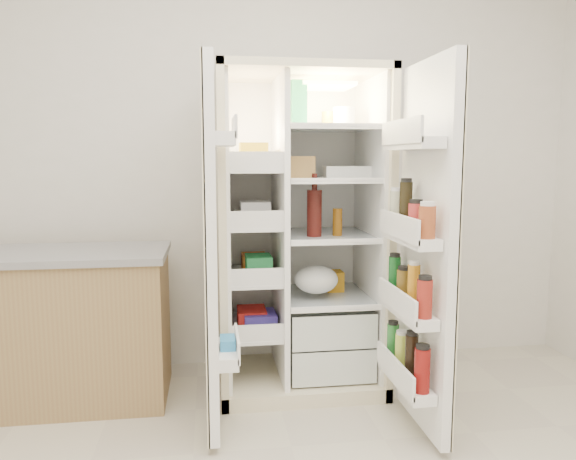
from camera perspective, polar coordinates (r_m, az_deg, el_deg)
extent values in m
cube|color=silver|center=(3.46, -2.41, 8.06)|extent=(4.00, 0.02, 2.70)
cube|color=beige|center=(3.43, 0.25, 0.54)|extent=(0.92, 0.04, 1.80)
cube|color=beige|center=(3.07, -6.99, -0.34)|extent=(0.04, 0.70, 1.80)
cube|color=beige|center=(3.21, 8.93, -0.04)|extent=(0.04, 0.70, 1.80)
cube|color=beige|center=(3.11, 1.19, 16.08)|extent=(0.92, 0.70, 0.04)
cube|color=beige|center=(3.33, 1.11, -15.01)|extent=(0.92, 0.70, 0.08)
cube|color=white|center=(3.40, 0.32, 0.81)|extent=(0.84, 0.02, 1.68)
cube|color=white|center=(3.06, -6.44, 0.04)|extent=(0.02, 0.62, 1.68)
cube|color=white|center=(3.20, 8.42, 0.31)|extent=(0.02, 0.62, 1.68)
cube|color=white|center=(3.09, -0.87, 0.14)|extent=(0.03, 0.62, 1.68)
cube|color=silver|center=(3.29, 3.90, -12.63)|extent=(0.47, 0.52, 0.19)
cube|color=silver|center=(3.22, 3.94, -9.29)|extent=(0.47, 0.52, 0.19)
cube|color=#FFD18C|center=(3.18, 3.88, 14.78)|extent=(0.30, 0.30, 0.02)
cube|color=white|center=(3.20, -3.65, -10.10)|extent=(0.28, 0.58, 0.02)
cube|color=white|center=(3.12, -3.69, -4.84)|extent=(0.28, 0.58, 0.02)
cube|color=white|center=(3.07, -3.74, 0.64)|extent=(0.28, 0.58, 0.02)
cube|color=white|center=(3.05, -3.79, 6.25)|extent=(0.28, 0.58, 0.02)
cube|color=silver|center=(3.21, 3.88, -6.88)|extent=(0.49, 0.58, 0.01)
cube|color=silver|center=(3.14, 3.94, -0.50)|extent=(0.49, 0.58, 0.01)
cube|color=silver|center=(3.11, 3.99, 5.35)|extent=(0.49, 0.58, 0.02)
cube|color=silver|center=(3.11, 4.04, 10.51)|extent=(0.49, 0.58, 0.02)
cube|color=red|center=(3.18, -3.66, -9.07)|extent=(0.16, 0.20, 0.10)
cube|color=#27914A|center=(3.10, -3.70, -3.58)|extent=(0.14, 0.18, 0.12)
cube|color=silver|center=(3.06, -3.75, 1.48)|extent=(0.20, 0.22, 0.07)
cube|color=gold|center=(3.05, -3.80, 7.76)|extent=(0.15, 0.16, 0.14)
cube|color=#4838A8|center=(3.18, -3.66, -9.16)|extent=(0.18, 0.20, 0.09)
cube|color=orange|center=(3.11, -3.70, -3.76)|extent=(0.14, 0.18, 0.10)
cube|color=silver|center=(3.06, -3.75, 1.94)|extent=(0.16, 0.16, 0.12)
sphere|color=orange|center=(3.21, 1.95, -14.25)|extent=(0.07, 0.07, 0.07)
sphere|color=orange|center=(3.27, 3.43, -13.89)|extent=(0.07, 0.07, 0.07)
sphere|color=orange|center=(3.25, 5.35, -14.02)|extent=(0.07, 0.07, 0.07)
sphere|color=orange|center=(3.35, 2.38, -13.32)|extent=(0.07, 0.07, 0.07)
sphere|color=orange|center=(3.35, 4.18, -13.33)|extent=(0.07, 0.07, 0.07)
ellipsoid|color=#437A28|center=(3.24, 3.86, -8.93)|extent=(0.26, 0.24, 0.11)
cylinder|color=#3E100D|center=(3.00, 2.77, 1.77)|extent=(0.08, 0.08, 0.26)
cylinder|color=brown|center=(3.05, 5.19, 0.84)|extent=(0.05, 0.05, 0.15)
cube|color=#28955C|center=(3.04, 1.10, 13.07)|extent=(0.08, 0.08, 0.25)
cylinder|color=white|center=(3.14, 5.85, 11.62)|extent=(0.12, 0.12, 0.11)
cylinder|color=olive|center=(3.17, 4.19, 11.42)|extent=(0.07, 0.07, 0.09)
cube|color=white|center=(3.12, 6.20, 6.07)|extent=(0.26, 0.11, 0.06)
cube|color=#AE8245|center=(3.03, 0.85, 6.59)|extent=(0.20, 0.11, 0.12)
ellipsoid|color=silver|center=(3.09, 2.97, -5.79)|extent=(0.25, 0.22, 0.16)
cube|color=orange|center=(3.29, 4.84, -5.31)|extent=(0.10, 0.12, 0.12)
cube|color=white|center=(2.52, -8.07, -2.05)|extent=(0.05, 0.40, 1.72)
cube|color=beige|center=(2.52, -8.64, -2.06)|extent=(0.01, 0.40, 1.72)
cube|color=white|center=(2.65, -6.31, -12.74)|extent=(0.09, 0.32, 0.06)
cube|color=white|center=(2.49, -6.65, 9.40)|extent=(0.09, 0.32, 0.06)
cube|color=#338CCC|center=(2.64, -6.32, -12.13)|extent=(0.07, 0.12, 0.10)
cube|color=white|center=(2.63, 14.28, -1.81)|extent=(0.05, 0.58, 1.72)
cube|color=beige|center=(2.64, 14.78, -1.80)|extent=(0.01, 0.58, 1.72)
cube|color=white|center=(2.78, 12.17, -15.02)|extent=(0.11, 0.50, 0.05)
cube|color=white|center=(2.66, 12.37, -8.25)|extent=(0.11, 0.50, 0.05)
cube|color=white|center=(2.59, 12.58, -0.78)|extent=(0.11, 0.50, 0.05)
cube|color=white|center=(2.57, 12.86, 8.76)|extent=(0.11, 0.50, 0.05)
cylinder|color=maroon|center=(2.56, 13.85, -14.06)|extent=(0.07, 0.07, 0.20)
cylinder|color=black|center=(2.67, 12.78, -12.89)|extent=(0.06, 0.06, 0.22)
cylinder|color=#BCD045|center=(2.79, 11.79, -12.39)|extent=(0.06, 0.06, 0.18)
cylinder|color=#2A7F32|center=(2.90, 10.90, -11.46)|extent=(0.06, 0.06, 0.19)
cylinder|color=maroon|center=(2.46, 14.09, -6.99)|extent=(0.07, 0.07, 0.17)
cylinder|color=#C57D17|center=(2.57, 13.00, -5.86)|extent=(0.06, 0.06, 0.21)
cylinder|color=brown|center=(2.69, 11.98, -5.76)|extent=(0.07, 0.07, 0.16)
cylinder|color=#155C21|center=(2.81, 11.08, -4.78)|extent=(0.06, 0.06, 0.20)
cylinder|color=#964320|center=(2.40, 14.34, 0.79)|extent=(0.07, 0.07, 0.14)
cylinder|color=#AA2E2B|center=(2.52, 13.21, 1.14)|extent=(0.07, 0.07, 0.14)
cylinder|color=black|center=(2.63, 12.21, 2.42)|extent=(0.06, 0.06, 0.23)
cylinder|color=beige|center=(2.76, 11.25, 2.15)|extent=(0.06, 0.06, 0.18)
cube|color=olive|center=(3.24, -22.54, -9.62)|extent=(1.10, 0.57, 0.79)
cube|color=gray|center=(3.14, -22.91, -2.38)|extent=(1.14, 0.61, 0.04)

